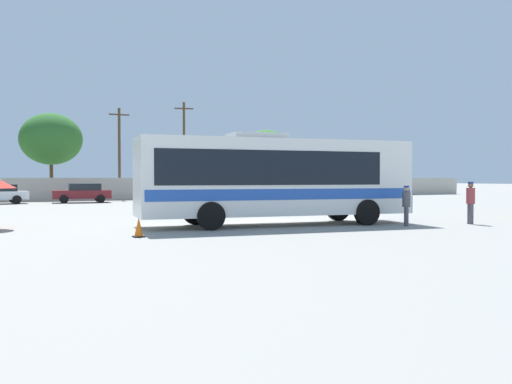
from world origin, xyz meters
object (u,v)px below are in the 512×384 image
(utility_pole_near, at_px, (119,152))
(traffic_cone_on_apron, at_px, (139,228))
(attendant_by_bus_door, at_px, (406,203))
(passenger_waiting_on_apron, at_px, (471,200))
(roadside_tree_right, at_px, (266,153))
(parked_car_third_white, at_px, (167,191))
(roadside_tree_midleft, at_px, (51,139))
(roadside_tree_midright, at_px, (186,160))
(coach_bus_white_blue, at_px, (274,177))
(parked_car_second_maroon, at_px, (83,193))
(utility_pole_far, at_px, (184,148))

(utility_pole_near, xyz_separation_m, traffic_cone_on_apron, (-6.34, -31.98, -3.99))
(attendant_by_bus_door, relative_size, passenger_waiting_on_apron, 0.91)
(passenger_waiting_on_apron, distance_m, roadside_tree_right, 36.70)
(attendant_by_bus_door, xyz_separation_m, utility_pole_near, (-4.12, 32.72, 3.39))
(passenger_waiting_on_apron, height_order, parked_car_third_white, passenger_waiting_on_apron)
(parked_car_third_white, distance_m, roadside_tree_midleft, 12.63)
(roadside_tree_midright, relative_size, roadside_tree_right, 0.78)
(attendant_by_bus_door, xyz_separation_m, traffic_cone_on_apron, (-10.46, 0.75, -0.60))
(parked_car_third_white, relative_size, roadside_tree_right, 0.63)
(coach_bus_white_blue, bearing_deg, roadside_tree_right, 62.93)
(traffic_cone_on_apron, bearing_deg, coach_bus_white_blue, 18.39)
(parked_car_third_white, height_order, roadside_tree_right, roadside_tree_right)
(attendant_by_bus_door, height_order, roadside_tree_midright, roadside_tree_midright)
(roadside_tree_midleft, relative_size, traffic_cone_on_apron, 12.20)
(roadside_tree_right, bearing_deg, coach_bus_white_blue, -117.07)
(utility_pole_near, height_order, traffic_cone_on_apron, utility_pole_near)
(attendant_by_bus_door, relative_size, utility_pole_near, 0.19)
(attendant_by_bus_door, xyz_separation_m, parked_car_second_maroon, (-8.18, 27.16, -0.12))
(attendant_by_bus_door, xyz_separation_m, parked_car_third_white, (-1.32, 27.57, -0.12))
(utility_pole_far, bearing_deg, coach_bus_white_blue, -102.21)
(parked_car_third_white, relative_size, roadside_tree_midright, 0.80)
(utility_pole_far, xyz_separation_m, roadside_tree_right, (9.97, 2.16, -0.09))
(coach_bus_white_blue, relative_size, parked_car_third_white, 2.57)
(passenger_waiting_on_apron, xyz_separation_m, parked_car_third_white, (-4.37, 27.99, -0.21))
(traffic_cone_on_apron, bearing_deg, parked_car_second_maroon, 85.08)
(parked_car_third_white, distance_m, roadside_tree_right, 15.73)
(parked_car_third_white, xyz_separation_m, utility_pole_far, (3.35, 5.24, 3.97))
(coach_bus_white_blue, distance_m, parked_car_third_white, 25.07)
(passenger_waiting_on_apron, xyz_separation_m, utility_pole_far, (-1.02, 33.24, 3.76))
(coach_bus_white_blue, height_order, attendant_by_bus_door, coach_bus_white_blue)
(roadside_tree_midleft, height_order, traffic_cone_on_apron, roadside_tree_midleft)
(utility_pole_near, relative_size, roadside_tree_right, 1.16)
(parked_car_second_maroon, bearing_deg, roadside_tree_right, 21.18)
(passenger_waiting_on_apron, distance_m, roadside_tree_midleft, 38.72)
(utility_pole_near, bearing_deg, roadside_tree_midright, 30.23)
(passenger_waiting_on_apron, distance_m, parked_car_third_white, 28.34)
(passenger_waiting_on_apron, distance_m, utility_pole_near, 34.07)
(utility_pole_far, relative_size, roadside_tree_right, 1.29)
(utility_pole_far, height_order, roadside_tree_right, utility_pole_far)
(traffic_cone_on_apron, bearing_deg, attendant_by_bus_door, -4.09)
(parked_car_third_white, bearing_deg, passenger_waiting_on_apron, -81.12)
(passenger_waiting_on_apron, xyz_separation_m, roadside_tree_midright, (0.68, 37.72, 2.80))
(utility_pole_near, bearing_deg, parked_car_third_white, -61.46)
(attendant_by_bus_door, bearing_deg, coach_bus_white_blue, 148.56)
(parked_car_second_maroon, relative_size, utility_pole_far, 0.49)
(coach_bus_white_blue, relative_size, attendant_by_bus_door, 7.12)
(roadside_tree_right, height_order, traffic_cone_on_apron, roadside_tree_right)
(parked_car_third_white, bearing_deg, parked_car_second_maroon, -176.57)
(utility_pole_far, bearing_deg, roadside_tree_midright, 69.16)
(attendant_by_bus_door, distance_m, roadside_tree_midleft, 37.44)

